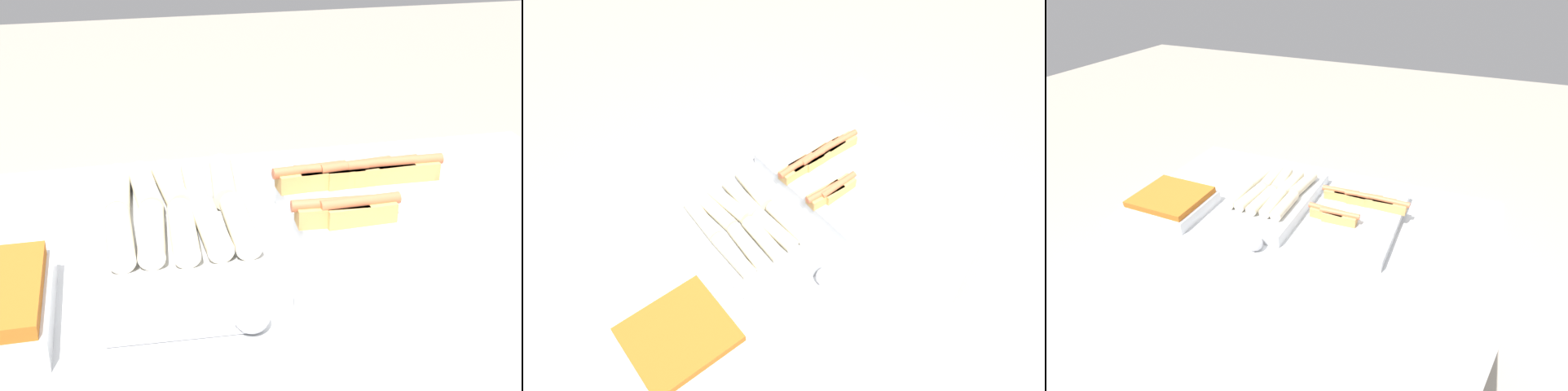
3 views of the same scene
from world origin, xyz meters
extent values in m
plane|color=#ADA393|center=(0.00, 0.00, 0.00)|extent=(12.00, 12.00, 0.00)
cube|color=silver|center=(0.00, 0.00, 0.45)|extent=(1.44, 0.77, 0.90)
cube|color=silver|center=(0.20, 0.00, 0.92)|extent=(0.31, 0.48, 0.05)
cube|color=tan|center=(0.10, -0.07, 0.97)|extent=(0.13, 0.05, 0.04)
cylinder|color=#D66B42|center=(0.10, -0.07, 0.99)|extent=(0.15, 0.03, 0.02)
cube|color=tan|center=(0.10, 0.08, 0.97)|extent=(0.13, 0.05, 0.04)
cylinder|color=#D66B42|center=(0.10, 0.08, 0.99)|extent=(0.15, 0.03, 0.02)
cube|color=tan|center=(0.25, 0.08, 0.97)|extent=(0.13, 0.05, 0.04)
cylinder|color=#D66B42|center=(0.25, 0.08, 0.99)|extent=(0.15, 0.03, 0.02)
cube|color=tan|center=(0.30, 0.07, 0.97)|extent=(0.13, 0.05, 0.04)
cylinder|color=#D66B42|center=(0.30, 0.07, 0.99)|extent=(0.15, 0.02, 0.02)
cube|color=tan|center=(0.20, 0.08, 0.97)|extent=(0.13, 0.06, 0.04)
cylinder|color=#D66B42|center=(0.20, 0.08, 0.99)|extent=(0.15, 0.04, 0.02)
cube|color=tan|center=(0.15, -0.08, 0.97)|extent=(0.13, 0.05, 0.04)
cylinder|color=#D66B42|center=(0.15, -0.08, 0.99)|extent=(0.15, 0.03, 0.02)
cube|color=tan|center=(0.15, 0.07, 0.97)|extent=(0.13, 0.05, 0.04)
cylinder|color=#D66B42|center=(0.15, 0.07, 0.99)|extent=(0.15, 0.03, 0.02)
cube|color=silver|center=(-0.16, 0.00, 0.92)|extent=(0.31, 0.51, 0.05)
cylinder|color=beige|center=(-0.16, -0.09, 0.97)|extent=(0.05, 0.17, 0.04)
cylinder|color=beige|center=(-0.06, -0.09, 0.97)|extent=(0.05, 0.17, 0.04)
cylinder|color=beige|center=(-0.11, -0.09, 0.97)|extent=(0.05, 0.17, 0.04)
cylinder|color=beige|center=(-0.27, -0.09, 0.97)|extent=(0.05, 0.17, 0.04)
cylinder|color=beige|center=(-0.22, -0.09, 0.97)|extent=(0.06, 0.17, 0.04)
cylinder|color=beige|center=(-0.16, 0.09, 0.97)|extent=(0.06, 0.17, 0.04)
cylinder|color=beige|center=(-0.06, 0.09, 0.97)|extent=(0.06, 0.17, 0.04)
cylinder|color=beige|center=(-0.12, 0.08, 0.97)|extent=(0.05, 0.17, 0.04)
cylinder|color=beige|center=(-0.26, 0.09, 0.97)|extent=(0.05, 0.17, 0.04)
cylinder|color=beige|center=(-0.21, 0.09, 0.97)|extent=(0.06, 0.17, 0.04)
cube|color=silver|center=(-0.52, -0.20, 0.92)|extent=(0.29, 0.26, 0.05)
cube|color=#B7601E|center=(-0.52, -0.20, 0.96)|extent=(0.26, 0.24, 0.02)
cylinder|color=silver|center=(-0.19, -0.29, 0.90)|extent=(0.22, 0.02, 0.01)
sphere|color=silver|center=(-0.09, -0.29, 0.93)|extent=(0.06, 0.06, 0.06)
camera|label=1|loc=(-0.26, -1.16, 1.56)|focal=50.00mm
camera|label=2|loc=(-0.69, -0.85, 2.20)|focal=35.00mm
camera|label=3|loc=(0.53, -1.25, 1.82)|focal=28.00mm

